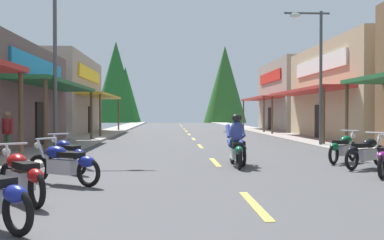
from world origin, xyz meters
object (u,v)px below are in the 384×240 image
(motorcycle_parked_right_6, at_px, (343,147))
(motorcycle_parked_left_3, at_px, (64,163))
(motorcycle_parked_right_5, at_px, (366,151))
(pedestrian_by_shop, at_px, (8,131))
(rider_cruising_lead, at_px, (236,145))
(streetlamp_right, at_px, (314,59))
(motorcycle_parked_left_4, at_px, (67,154))
(streetlamp_left, at_px, (64,38))
(rider_cruising_trailing, at_px, (237,143))
(motorcycle_parked_left_2, at_px, (21,175))

(motorcycle_parked_right_6, distance_m, motorcycle_parked_left_3, 8.91)
(motorcycle_parked_right_5, relative_size, pedestrian_by_shop, 1.08)
(rider_cruising_lead, bearing_deg, motorcycle_parked_left_3, 125.70)
(streetlamp_right, distance_m, motorcycle_parked_left_4, 13.21)
(streetlamp_left, distance_m, rider_cruising_trailing, 7.52)
(streetlamp_left, height_order, rider_cruising_lead, streetlamp_left)
(streetlamp_right, bearing_deg, streetlamp_left, -159.07)
(rider_cruising_trailing, xyz_separation_m, pedestrian_by_shop, (-7.76, 2.01, 0.31))
(motorcycle_parked_left_4, distance_m, rider_cruising_lead, 4.83)
(rider_cruising_lead, relative_size, pedestrian_by_shop, 1.29)
(streetlamp_right, height_order, motorcycle_parked_right_6, streetlamp_right)
(motorcycle_parked_right_5, xyz_separation_m, motorcycle_parked_left_4, (-8.44, -0.40, 0.00))
(motorcycle_parked_right_5, relative_size, motorcycle_parked_left_2, 1.02)
(rider_cruising_lead, bearing_deg, motorcycle_parked_left_4, 102.01)
(streetlamp_right, height_order, rider_cruising_lead, streetlamp_right)
(motorcycle_parked_left_3, relative_size, pedestrian_by_shop, 1.14)
(rider_cruising_trailing, bearing_deg, motorcycle_parked_right_6, -88.70)
(streetlamp_right, xyz_separation_m, pedestrian_by_shop, (-12.44, -4.74, -3.19))
(streetlamp_left, bearing_deg, motorcycle_parked_left_2, -81.77)
(motorcycle_parked_left_2, xyz_separation_m, pedestrian_by_shop, (-2.98, 7.60, 0.47))
(motorcycle_parked_right_6, xyz_separation_m, pedestrian_by_shop, (-11.25, 1.71, 0.47))
(motorcycle_parked_left_3, bearing_deg, streetlamp_left, -45.76)
(streetlamp_left, bearing_deg, motorcycle_parked_left_3, -76.81)
(motorcycle_parked_left_3, xyz_separation_m, motorcycle_parked_left_4, (-0.40, 2.09, 0.00))
(motorcycle_parked_right_5, xyz_separation_m, motorcycle_parked_left_3, (-8.04, -2.49, 0.00))
(motorcycle_parked_right_6, distance_m, motorcycle_parked_left_2, 10.15)
(motorcycle_parked_left_4, relative_size, pedestrian_by_shop, 1.04)
(motorcycle_parked_right_6, height_order, rider_cruising_trailing, rider_cruising_trailing)
(streetlamp_right, relative_size, rider_cruising_lead, 2.98)
(streetlamp_right, bearing_deg, motorcycle_parked_left_4, -138.91)
(streetlamp_left, xyz_separation_m, motorcycle_parked_left_2, (1.20, -8.27, -3.86))
(motorcycle_parked_right_5, bearing_deg, motorcycle_parked_right_6, 56.81)
(motorcycle_parked_left_4, xyz_separation_m, rider_cruising_trailing, (4.89, 1.58, 0.17))
(motorcycle_parked_left_2, bearing_deg, rider_cruising_lead, -80.68)
(motorcycle_parked_left_2, bearing_deg, motorcycle_parked_left_3, -46.38)
(motorcycle_parked_right_5, distance_m, rider_cruising_trailing, 3.75)
(motorcycle_parked_left_4, bearing_deg, rider_cruising_trailing, -111.11)
(rider_cruising_lead, relative_size, rider_cruising_trailing, 1.00)
(motorcycle_parked_left_2, distance_m, rider_cruising_lead, 6.78)
(motorcycle_parked_left_2, relative_size, rider_cruising_trailing, 0.82)
(motorcycle_parked_right_5, xyz_separation_m, rider_cruising_lead, (-3.71, 0.55, 0.17))
(motorcycle_parked_left_3, xyz_separation_m, rider_cruising_lead, (4.33, 3.04, 0.17))
(motorcycle_parked_right_5, distance_m, rider_cruising_lead, 3.75)
(streetlamp_left, height_order, motorcycle_parked_left_3, streetlamp_left)
(motorcycle_parked_right_6, height_order, pedestrian_by_shop, pedestrian_by_shop)
(motorcycle_parked_left_2, xyz_separation_m, motorcycle_parked_left_4, (-0.11, 4.00, 0.00))
(motorcycle_parked_right_5, height_order, motorcycle_parked_left_3, same)
(streetlamp_right, bearing_deg, motorcycle_parked_right_6, -100.46)
(streetlamp_left, relative_size, rider_cruising_lead, 3.15)
(streetlamp_left, distance_m, rider_cruising_lead, 7.65)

